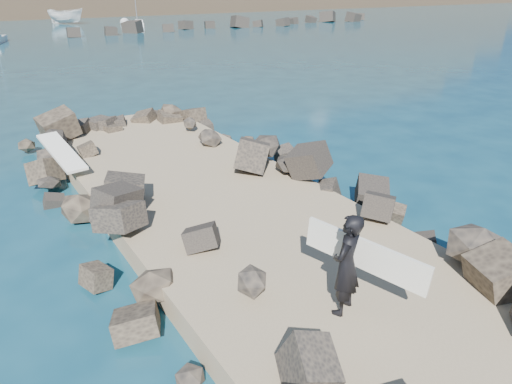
% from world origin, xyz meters
% --- Properties ---
extents(ground, '(800.00, 800.00, 0.00)m').
position_xyz_m(ground, '(0.00, 0.00, 0.00)').
color(ground, '#0F384C').
rests_on(ground, ground).
extents(jetty, '(6.00, 26.00, 0.60)m').
position_xyz_m(jetty, '(0.00, -2.00, 0.30)').
color(jetty, '#8C7759').
rests_on(jetty, ground).
extents(riprap_left, '(2.60, 22.00, 1.00)m').
position_xyz_m(riprap_left, '(-2.90, -1.50, 0.50)').
color(riprap_left, black).
rests_on(riprap_left, ground).
extents(riprap_right, '(2.60, 22.00, 1.00)m').
position_xyz_m(riprap_right, '(2.90, -1.50, 0.50)').
color(riprap_right, black).
rests_on(riprap_right, ground).
extents(breakwater_secondary, '(52.00, 4.00, 1.20)m').
position_xyz_m(breakwater_secondary, '(35.00, 55.00, 0.60)').
color(breakwater_secondary, black).
rests_on(breakwater_secondary, ground).
extents(surfboard_resting, '(1.00, 2.71, 0.09)m').
position_xyz_m(surfboard_resting, '(-3.13, 5.68, 1.04)').
color(surfboard_resting, white).
rests_on(surfboard_resting, riprap_left).
extents(boat_imported, '(6.29, 6.36, 2.51)m').
position_xyz_m(boat_imported, '(12.67, 76.57, 1.26)').
color(boat_imported, silver).
rests_on(boat_imported, ground).
extents(surfer_with_board, '(1.29, 2.33, 1.96)m').
position_xyz_m(surfer_with_board, '(-0.40, -4.61, 1.59)').
color(surfer_with_board, black).
rests_on(surfer_with_board, jetty).
extents(sailboat_d, '(3.32, 6.99, 8.28)m').
position_xyz_m(sailboat_d, '(21.28, 66.17, 0.35)').
color(sailboat_d, silver).
rests_on(sailboat_d, ground).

